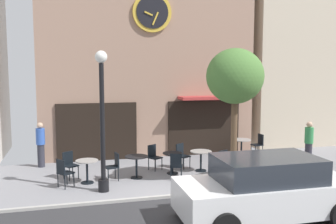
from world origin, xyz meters
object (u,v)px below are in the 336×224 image
at_px(cafe_chair_right_end, 221,160).
at_px(cafe_chair_left_end, 259,143).
at_px(street_lamp, 102,121).
at_px(cafe_table_rightmost, 87,167).
at_px(cafe_table_center_left, 201,156).
at_px(cafe_chair_facing_wall, 176,164).
at_px(cafe_chair_near_tree, 182,154).
at_px(cafe_chair_outer, 114,164).
at_px(cafe_table_near_door, 241,144).
at_px(pedestrian_green, 309,143).
at_px(cafe_chair_curbside, 63,171).
at_px(cafe_chair_mid_row, 69,163).
at_px(pedestrian_blue, 41,144).
at_px(parked_car_white, 266,189).
at_px(street_tree, 235,77).
at_px(cafe_table_leftmost, 136,162).
at_px(cafe_table_center, 173,159).
at_px(cafe_chair_near_lamp, 154,155).

xyz_separation_m(cafe_chair_right_end, cafe_chair_left_end, (2.75, 2.50, 0.00)).
distance_m(street_lamp, cafe_table_rightmost, 1.90).
height_order(cafe_table_center_left, cafe_chair_facing_wall, cafe_chair_facing_wall).
bearing_deg(cafe_chair_near_tree, cafe_chair_facing_wall, -113.64).
xyz_separation_m(cafe_chair_near_tree, cafe_chair_outer, (-2.59, -0.93, 0.00)).
relative_size(cafe_table_near_door, pedestrian_green, 0.47).
relative_size(cafe_table_center_left, cafe_chair_curbside, 0.85).
height_order(cafe_chair_left_end, pedestrian_green, pedestrian_green).
xyz_separation_m(cafe_chair_mid_row, cafe_chair_outer, (1.41, -0.57, 0.00)).
distance_m(pedestrian_blue, parked_car_white, 8.68).
bearing_deg(street_tree, cafe_table_near_door, 60.55).
height_order(cafe_chair_mid_row, pedestrian_blue, pedestrian_blue).
relative_size(cafe_table_center_left, cafe_chair_right_end, 0.85).
relative_size(cafe_table_rightmost, cafe_chair_curbside, 0.83).
distance_m(cafe_table_center_left, parked_car_white, 4.57).
bearing_deg(cafe_table_leftmost, cafe_chair_left_end, 20.22).
relative_size(cafe_chair_outer, parked_car_white, 0.21).
height_order(street_lamp, pedestrian_green, street_lamp).
bearing_deg(cafe_table_center, cafe_table_center_left, 3.01).
relative_size(cafe_table_near_door, cafe_chair_near_tree, 0.87).
relative_size(cafe_chair_facing_wall, cafe_chair_near_lamp, 1.00).
bearing_deg(street_tree, cafe_table_leftmost, 155.52).
distance_m(cafe_table_center, cafe_chair_mid_row, 3.49).
xyz_separation_m(cafe_table_center_left, cafe_chair_mid_row, (-4.54, 0.22, -0.01)).
distance_m(cafe_table_leftmost, cafe_table_near_door, 5.17).
bearing_deg(cafe_chair_near_lamp, cafe_table_rightmost, -155.88).
bearing_deg(cafe_table_leftmost, cafe_table_rightmost, -174.49).
bearing_deg(cafe_table_center, pedestrian_green, -2.19).
bearing_deg(cafe_chair_near_tree, cafe_table_rightmost, -163.46).
relative_size(cafe_table_center, cafe_chair_near_tree, 0.82).
bearing_deg(cafe_chair_right_end, cafe_chair_curbside, -179.65).
height_order(cafe_table_near_door, cafe_chair_near_lamp, cafe_chair_near_lamp).
distance_m(cafe_chair_near_lamp, pedestrian_green, 5.87).
height_order(street_lamp, parked_car_white, street_lamp).
xyz_separation_m(street_lamp, street_tree, (4.09, -0.20, 1.26)).
xyz_separation_m(cafe_chair_mid_row, cafe_chair_left_end, (7.76, 1.55, 0.00)).
bearing_deg(cafe_chair_mid_row, cafe_chair_near_tree, 5.10).
bearing_deg(cafe_table_rightmost, cafe_chair_near_lamp, 24.12).
bearing_deg(pedestrian_green, cafe_chair_near_lamp, 171.26).
bearing_deg(parked_car_white, cafe_chair_mid_row, 133.69).
xyz_separation_m(cafe_table_center_left, cafe_chair_outer, (-3.13, -0.35, -0.01)).
bearing_deg(cafe_table_center_left, cafe_chair_mid_row, 177.19).
bearing_deg(street_tree, cafe_table_rightmost, 165.57).
height_order(cafe_chair_outer, cafe_chair_near_lamp, same).
height_order(street_tree, pedestrian_blue, street_tree).
bearing_deg(cafe_chair_near_lamp, pedestrian_blue, 160.14).
distance_m(cafe_table_near_door, cafe_chair_near_lamp, 4.11).
bearing_deg(parked_car_white, cafe_chair_outer, 126.88).
xyz_separation_m(cafe_table_rightmost, cafe_chair_near_tree, (3.46, 1.03, -0.00)).
relative_size(cafe_chair_outer, cafe_chair_near_lamp, 1.00).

